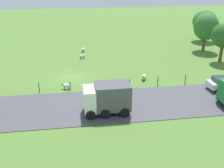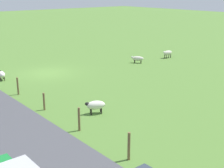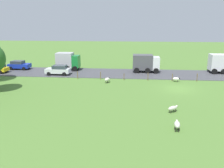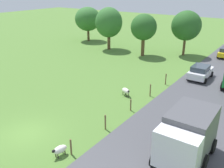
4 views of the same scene
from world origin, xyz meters
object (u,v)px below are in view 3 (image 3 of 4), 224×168
at_px(sheep_1, 176,79).
at_px(truck_0, 68,61).
at_px(car_1, 58,70).
at_px(car_2, 19,65).
at_px(sheep_0, 107,79).
at_px(truck_2, 221,63).
at_px(sheep_2, 177,124).
at_px(truck_1, 146,63).
at_px(sheep_3, 173,108).

height_order(sheep_1, truck_0, truck_0).
xyz_separation_m(car_1, car_2, (3.89, 9.06, 0.01)).
relative_size(sheep_0, truck_2, 0.30).
relative_size(truck_2, car_1, 0.99).
bearing_deg(sheep_0, truck_2, -66.09).
distance_m(sheep_1, sheep_2, 16.94).
bearing_deg(car_1, sheep_1, -99.00).
bearing_deg(truck_1, sheep_0, 143.50).
bearing_deg(sheep_3, sheep_1, -11.43).
bearing_deg(truck_2, sheep_3, 149.61).
relative_size(car_1, car_2, 1.04).
bearing_deg(sheep_3, sheep_2, 175.58).
bearing_deg(sheep_1, truck_2, -51.74).
relative_size(sheep_2, sheep_3, 1.03).
distance_m(sheep_0, sheep_1, 10.58).
height_order(sheep_3, truck_2, truck_2).
distance_m(sheep_0, truck_0, 12.28).
distance_m(sheep_1, truck_0, 20.35).
height_order(sheep_3, car_2, car_2).
distance_m(truck_0, car_1, 4.28).
distance_m(sheep_2, truck_1, 23.51).
xyz_separation_m(sheep_0, sheep_1, (1.53, -10.47, -0.05)).
bearing_deg(car_2, sheep_1, -103.73).
relative_size(sheep_2, truck_0, 0.29).
distance_m(sheep_0, truck_1, 10.36).
bearing_deg(sheep_0, sheep_3, -144.46).
height_order(truck_0, car_1, truck_0).
xyz_separation_m(sheep_1, truck_1, (6.74, 4.35, 1.29)).
bearing_deg(truck_2, sheep_0, 113.91).
xyz_separation_m(sheep_2, truck_0, (23.94, 16.10, 1.25)).
bearing_deg(car_1, sheep_0, -117.09).
height_order(sheep_0, sheep_2, sheep_2).
bearing_deg(car_2, sheep_3, -126.99).
height_order(sheep_1, car_1, car_1).
bearing_deg(sheep_0, sheep_1, -81.69).
xyz_separation_m(sheep_0, truck_2, (8.64, -19.48, 1.29)).
bearing_deg(truck_1, truck_0, 88.02).
bearing_deg(truck_2, sheep_2, 153.48).
bearing_deg(truck_2, truck_1, 91.60).
distance_m(truck_0, truck_1, 14.63).
bearing_deg(sheep_3, sheep_0, 35.54).
height_order(truck_1, truck_2, truck_2).
height_order(sheep_2, car_1, car_1).
distance_m(sheep_1, car_2, 29.39).
relative_size(sheep_0, truck_0, 0.29).
distance_m(car_1, car_2, 9.85).
bearing_deg(car_2, truck_0, -88.41).
distance_m(sheep_2, car_1, 25.85).
bearing_deg(truck_2, truck_0, 89.73).
relative_size(truck_1, car_1, 1.14).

